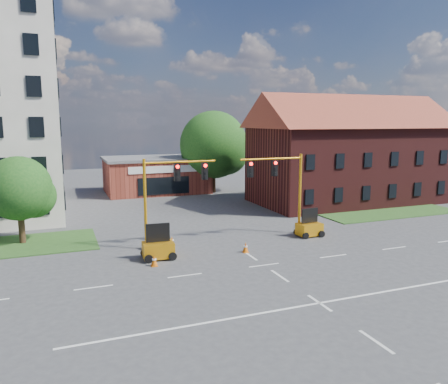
# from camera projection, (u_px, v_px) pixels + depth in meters

# --- Properties ---
(ground) EXTENTS (120.00, 120.00, 0.00)m
(ground) POSITION_uv_depth(u_px,v_px,m) (264.00, 265.00, 26.54)
(ground) COLOR #3B3B3D
(ground) RESTS_ON ground
(grass_verge_ne) EXTENTS (14.00, 4.00, 0.08)m
(grass_verge_ne) POSITION_uv_depth(u_px,v_px,m) (393.00, 213.00, 41.24)
(grass_verge_ne) COLOR #24481B
(grass_verge_ne) RESTS_ON ground
(lane_markings) EXTENTS (60.00, 36.00, 0.01)m
(lane_markings) POSITION_uv_depth(u_px,v_px,m) (289.00, 282.00, 23.78)
(lane_markings) COLOR silver
(lane_markings) RESTS_ON ground
(brick_shop) EXTENTS (12.40, 8.40, 4.30)m
(brick_shop) POSITION_uv_depth(u_px,v_px,m) (156.00, 174.00, 53.79)
(brick_shop) COLOR maroon
(brick_shop) RESTS_ON ground
(townhouse_row) EXTENTS (21.00, 11.00, 11.50)m
(townhouse_row) POSITION_uv_depth(u_px,v_px,m) (349.00, 147.00, 46.73)
(townhouse_row) COLOR #461615
(townhouse_row) RESTS_ON ground
(tree_large) EXTENTS (8.58, 8.17, 9.91)m
(tree_large) POSITION_uv_depth(u_px,v_px,m) (217.00, 147.00, 53.03)
(tree_large) COLOR #372514
(tree_large) RESTS_ON ground
(tree_nw_front) EXTENTS (4.75, 4.52, 6.26)m
(tree_nw_front) POSITION_uv_depth(u_px,v_px,m) (23.00, 191.00, 30.75)
(tree_nw_front) COLOR #372514
(tree_nw_front) RESTS_ON ground
(signal_mast_west) EXTENTS (5.30, 0.60, 6.20)m
(signal_mast_west) POSITION_uv_depth(u_px,v_px,m) (169.00, 191.00, 29.88)
(signal_mast_west) COLOR gray
(signal_mast_west) RESTS_ON ground
(signal_mast_east) EXTENTS (5.30, 0.60, 6.20)m
(signal_mast_east) POSITION_uv_depth(u_px,v_px,m) (281.00, 185.00, 32.98)
(signal_mast_east) COLOR gray
(signal_mast_east) RESTS_ON ground
(trailer_west) EXTENTS (2.00, 1.40, 2.20)m
(trailer_west) POSITION_uv_depth(u_px,v_px,m) (158.00, 248.00, 27.69)
(trailer_west) COLOR orange
(trailer_west) RESTS_ON ground
(trailer_east) EXTENTS (1.89, 1.34, 2.05)m
(trailer_east) POSITION_uv_depth(u_px,v_px,m) (309.00, 228.00, 33.15)
(trailer_east) COLOR orange
(trailer_east) RESTS_ON ground
(cone_a) EXTENTS (0.40, 0.40, 0.70)m
(cone_a) POSITION_uv_depth(u_px,v_px,m) (154.00, 261.00, 26.32)
(cone_a) COLOR #DC600B
(cone_a) RESTS_ON ground
(cone_b) EXTENTS (0.40, 0.40, 0.70)m
(cone_b) POSITION_uv_depth(u_px,v_px,m) (172.00, 241.00, 30.58)
(cone_b) COLOR #DC600B
(cone_b) RESTS_ON ground
(cone_c) EXTENTS (0.40, 0.40, 0.70)m
(cone_c) POSITION_uv_depth(u_px,v_px,m) (246.00, 247.00, 29.08)
(cone_c) COLOR #DC600B
(cone_c) RESTS_ON ground
(cone_d) EXTENTS (0.40, 0.40, 0.70)m
(cone_d) POSITION_uv_depth(u_px,v_px,m) (315.00, 224.00, 35.67)
(cone_d) COLOR #DC600B
(cone_d) RESTS_ON ground
(pickup_white) EXTENTS (5.68, 3.84, 1.45)m
(pickup_white) POSITION_uv_depth(u_px,v_px,m) (309.00, 202.00, 43.18)
(pickup_white) COLOR silver
(pickup_white) RESTS_ON ground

